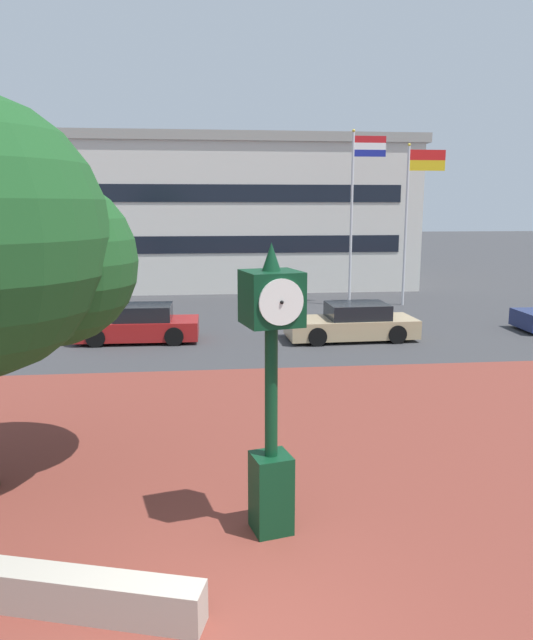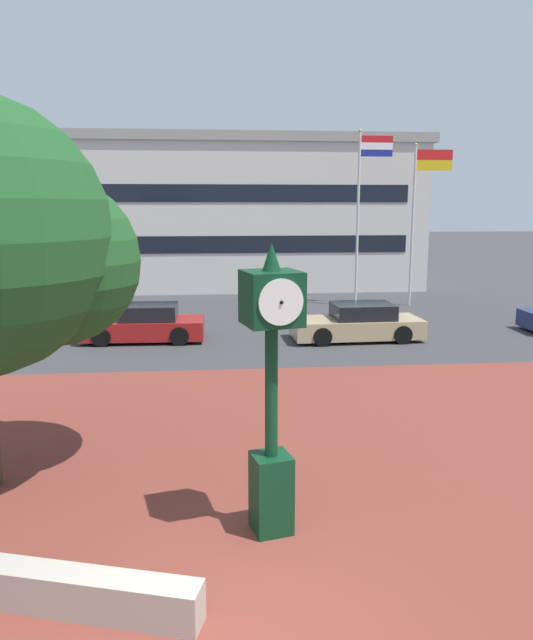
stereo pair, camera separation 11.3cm
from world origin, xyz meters
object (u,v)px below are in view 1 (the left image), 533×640
(street_clock, at_px, (271,383))
(flagpole_primary, at_px, (355,204))
(car_street_near, at_px, (139,325))
(civic_building, at_px, (186,213))
(car_street_far, at_px, (352,323))
(flagpole_secondary, at_px, (411,209))

(street_clock, height_order, flagpole_primary, flagpole_primary)
(car_street_near, distance_m, civic_building, 18.10)
(car_street_near, xyz_separation_m, flagpole_primary, (9.22, 6.52, 4.15))
(car_street_far, xyz_separation_m, flagpole_primary, (1.79, 7.02, 4.15))
(car_street_near, relative_size, civic_building, 0.16)
(car_street_far, bearing_deg, street_clock, 158.92)
(flagpole_primary, bearing_deg, flagpole_secondary, 0.00)
(street_clock, xyz_separation_m, flagpole_secondary, (8.72, 19.30, 2.27))
(street_clock, relative_size, car_street_near, 0.99)
(street_clock, bearing_deg, car_street_far, 57.66)
(car_street_near, bearing_deg, car_street_far, -92.66)
(street_clock, relative_size, flagpole_secondary, 0.56)
(street_clock, height_order, flagpole_secondary, flagpole_secondary)
(car_street_far, xyz_separation_m, flagpole_secondary, (4.44, 7.02, 3.92))
(civic_building, bearing_deg, flagpole_primary, -54.43)
(car_street_far, height_order, flagpole_secondary, flagpole_secondary)
(flagpole_secondary, bearing_deg, street_clock, -114.30)
(car_street_far, bearing_deg, civic_building, 16.93)
(flagpole_secondary, bearing_deg, civic_building, 133.60)
(car_street_far, height_order, flagpole_primary, flagpole_primary)
(flagpole_primary, xyz_separation_m, flagpole_secondary, (2.65, 0.00, -0.22))
(street_clock, distance_m, flagpole_secondary, 21.30)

